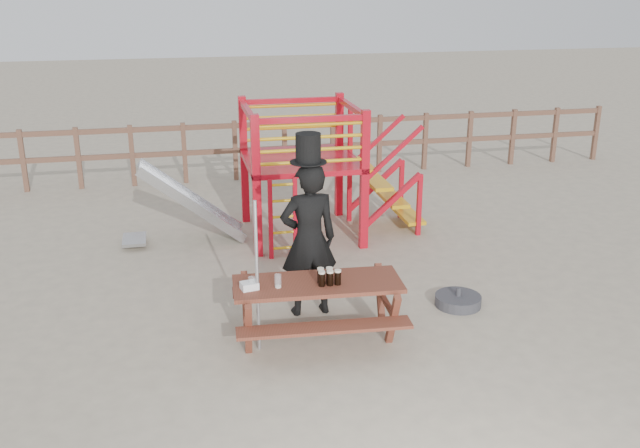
{
  "coord_description": "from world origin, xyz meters",
  "views": [
    {
      "loc": [
        -1.77,
        -6.95,
        3.92
      ],
      "look_at": [
        -0.1,
        0.8,
        1.14
      ],
      "focal_mm": 40.0,
      "sensor_mm": 36.0,
      "label": 1
    }
  ],
  "objects": [
    {
      "name": "stout_pints",
      "position": [
        -0.18,
        0.02,
        0.81
      ],
      "size": [
        0.25,
        0.17,
        0.17
      ],
      "color": "black",
      "rests_on": "picnic_table"
    },
    {
      "name": "man_with_hat",
      "position": [
        -0.23,
        0.82,
        1.0
      ],
      "size": [
        0.72,
        0.5,
        2.23
      ],
      "rotation": [
        0.0,
        0.0,
        3.21
      ],
      "color": "black",
      "rests_on": "ground"
    },
    {
      "name": "ground",
      "position": [
        0.0,
        0.0,
        0.0
      ],
      "size": [
        60.0,
        60.0,
        0.0
      ],
      "primitive_type": "plane",
      "color": "tan",
      "rests_on": "ground"
    },
    {
      "name": "paper_bag",
      "position": [
        -1.04,
        0.07,
        0.76
      ],
      "size": [
        0.2,
        0.17,
        0.08
      ],
      "primitive_type": "cube",
      "rotation": [
        0.0,
        0.0,
        0.2
      ],
      "color": "white",
      "rests_on": "picnic_table"
    },
    {
      "name": "parasol_base",
      "position": [
        1.63,
        0.6,
        0.07
      ],
      "size": [
        0.58,
        0.58,
        0.24
      ],
      "color": "#343338",
      "rests_on": "ground"
    },
    {
      "name": "back_fence",
      "position": [
        0.0,
        7.0,
        0.74
      ],
      "size": [
        15.09,
        0.09,
        1.2
      ],
      "color": "brown",
      "rests_on": "ground"
    },
    {
      "name": "playground_fort",
      "position": [
        0.12,
        3.58,
        1.07
      ],
      "size": [
        4.71,
        1.84,
        2.1
      ],
      "color": "#B90C1B",
      "rests_on": "ground"
    },
    {
      "name": "metal_pole",
      "position": [
        -0.95,
        0.03,
        0.86
      ],
      "size": [
        0.04,
        0.04,
        1.72
      ],
      "primitive_type": "cylinder",
      "color": "#B2B2B7",
      "rests_on": "ground"
    },
    {
      "name": "empty_glasses",
      "position": [
        -0.87,
        0.04,
        0.79
      ],
      "size": [
        0.36,
        0.08,
        0.15
      ],
      "color": "silver",
      "rests_on": "picnic_table"
    },
    {
      "name": "picnic_table",
      "position": [
        -0.28,
        0.09,
        0.45
      ],
      "size": [
        1.93,
        1.4,
        0.72
      ],
      "rotation": [
        0.0,
        0.0,
        -0.06
      ],
      "color": "maroon",
      "rests_on": "ground"
    }
  ]
}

